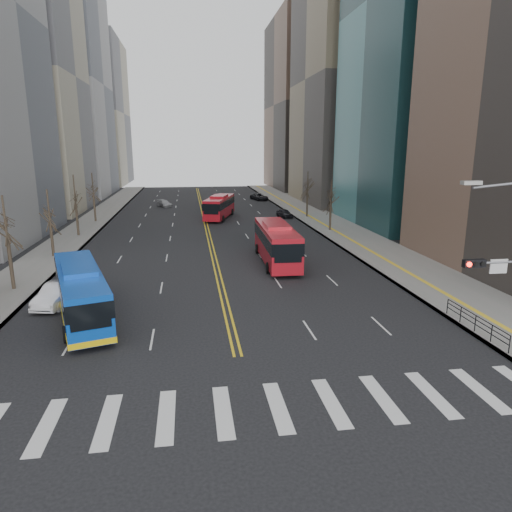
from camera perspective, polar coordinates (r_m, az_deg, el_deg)
ground at (r=20.51m, az=-0.66°, el=-18.58°), size 220.00×220.00×0.00m
sidewalk_right at (r=66.18m, az=9.16°, el=3.99°), size 7.00×130.00×0.15m
sidewalk_left at (r=64.72m, az=-20.96°, el=3.05°), size 5.00×130.00×0.15m
crosswalk at (r=20.51m, az=-0.66°, el=-18.56°), size 26.70×4.00×0.01m
centerline at (r=73.07m, az=-6.52°, el=4.92°), size 0.55×100.00×0.01m
office_towers at (r=86.73m, az=-7.23°, el=22.12°), size 83.00×134.00×58.00m
pedestrian_railing at (r=30.28m, az=25.75°, el=-7.30°), size 0.06×6.06×1.02m
street_trees at (r=52.34m, az=-13.77°, el=6.58°), size 35.20×47.20×7.60m
blue_bus at (r=31.67m, az=-21.07°, el=-4.04°), size 5.94×12.16×3.48m
red_bus_near at (r=43.53m, az=2.56°, el=1.89°), size 3.27×12.08×3.79m
red_bus_far at (r=70.88m, az=-4.60°, el=6.32°), size 5.67×11.56×3.58m
car_white at (r=35.02m, az=-23.62°, el=-4.41°), size 2.54×4.97×1.56m
car_dark_mid at (r=71.86m, az=3.60°, el=5.36°), size 2.35×4.07×1.30m
car_silver at (r=86.13m, az=-11.38°, el=6.46°), size 3.33×4.54×1.22m
car_dark_far at (r=94.90m, az=0.43°, el=7.41°), size 3.66×5.35×1.36m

